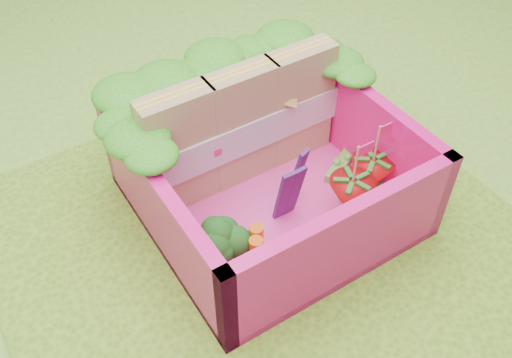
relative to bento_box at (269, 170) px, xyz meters
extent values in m
plane|color=#76B432|center=(-0.16, -0.25, -0.31)|extent=(14.00, 14.00, 0.00)
cube|color=#609822|center=(-0.16, -0.25, -0.29)|extent=(2.60, 2.60, 0.03)
cube|color=#FF41A9|center=(0.00, 0.00, -0.25)|extent=(1.30, 1.30, 0.05)
cube|color=#FF1585|center=(0.00, 0.61, 0.00)|extent=(1.30, 0.07, 0.55)
cube|color=#FF1585|center=(0.00, -0.61, 0.00)|extent=(1.30, 0.07, 0.55)
cube|color=#FF1585|center=(-0.61, 0.00, 0.00)|extent=(0.07, 1.30, 0.55)
cube|color=#FF1585|center=(0.61, 0.00, 0.00)|extent=(0.07, 1.30, 0.55)
ellipsoid|color=#2A7D16|center=(-0.50, 0.58, 0.33)|extent=(0.30, 0.30, 0.11)
ellipsoid|color=#2A7D16|center=(-0.39, 0.58, 0.33)|extent=(0.30, 0.30, 0.11)
ellipsoid|color=#2A7D16|center=(-0.28, 0.58, 0.33)|extent=(0.30, 0.30, 0.11)
ellipsoid|color=#2A7D16|center=(-0.17, 0.58, 0.33)|extent=(0.30, 0.30, 0.11)
ellipsoid|color=#2A7D16|center=(-0.06, 0.58, 0.33)|extent=(0.30, 0.30, 0.11)
ellipsoid|color=#2A7D16|center=(0.06, 0.58, 0.33)|extent=(0.30, 0.30, 0.11)
ellipsoid|color=#2A7D16|center=(0.17, 0.58, 0.33)|extent=(0.30, 0.30, 0.11)
ellipsoid|color=#2A7D16|center=(0.28, 0.58, 0.33)|extent=(0.30, 0.30, 0.11)
ellipsoid|color=#2A7D16|center=(0.39, 0.58, 0.33)|extent=(0.30, 0.30, 0.11)
ellipsoid|color=#2A7D16|center=(0.50, 0.58, 0.33)|extent=(0.30, 0.30, 0.11)
ellipsoid|color=#2A7D16|center=(-0.58, 0.10, 0.33)|extent=(0.27, 0.27, 0.10)
ellipsoid|color=#2A7D16|center=(-0.58, 0.24, 0.33)|extent=(0.27, 0.27, 0.10)
ellipsoid|color=#2A7D16|center=(-0.58, 0.38, 0.33)|extent=(0.27, 0.27, 0.10)
ellipsoid|color=#2A7D16|center=(0.58, 0.10, 0.33)|extent=(0.27, 0.27, 0.10)
ellipsoid|color=#2A7D16|center=(0.58, 0.24, 0.33)|extent=(0.27, 0.27, 0.10)
ellipsoid|color=#2A7D16|center=(0.58, 0.38, 0.33)|extent=(0.27, 0.27, 0.10)
cube|color=tan|center=(-0.37, 0.26, 0.12)|extent=(0.39, 0.15, 0.69)
cube|color=tan|center=(0.00, 0.26, 0.12)|extent=(0.39, 0.15, 0.69)
cube|color=tan|center=(0.37, 0.26, 0.12)|extent=(0.39, 0.15, 0.69)
cube|color=white|center=(0.00, 0.26, 0.08)|extent=(1.24, 0.18, 0.20)
cylinder|color=#679B4B|center=(-0.46, -0.27, -0.15)|extent=(0.12, 0.12, 0.15)
ellipsoid|color=#16551C|center=(-0.46, -0.27, -0.02)|extent=(0.31, 0.31, 0.12)
cylinder|color=orange|center=(-0.32, -0.37, -0.10)|extent=(0.07, 0.07, 0.24)
cylinder|color=orange|center=(-0.28, -0.31, -0.10)|extent=(0.07, 0.07, 0.25)
cube|color=#3D1753|center=(-0.02, -0.17, -0.04)|extent=(0.07, 0.02, 0.38)
cube|color=#3D1753|center=(0.05, -0.17, -0.04)|extent=(0.07, 0.03, 0.38)
cube|color=#3D1753|center=(0.12, -0.08, -0.04)|extent=(0.07, 0.04, 0.38)
cone|color=red|center=(0.30, -0.31, -0.11)|extent=(0.24, 0.24, 0.24)
cylinder|color=#D8B379|center=(0.30, -0.31, 0.13)|extent=(0.01, 0.01, 0.24)
cube|color=#F5287D|center=(0.35, -0.31, 0.21)|extent=(0.10, 0.01, 0.06)
cone|color=red|center=(0.50, -0.25, -0.11)|extent=(0.23, 0.23, 0.23)
cylinder|color=#D8B379|center=(0.50, -0.25, 0.13)|extent=(0.01, 0.01, 0.24)
cube|color=#F5287D|center=(0.55, -0.25, 0.21)|extent=(0.10, 0.01, 0.06)
cube|color=#58BE3B|center=(0.50, -0.01, -0.20)|extent=(0.32, 0.21, 0.05)
cube|color=#58BE3B|center=(0.50, -0.24, -0.20)|extent=(0.33, 0.13, 0.05)
cube|color=#58BE3B|center=(0.15, -0.40, -0.20)|extent=(0.30, 0.24, 0.05)
camera|label=1|loc=(-1.20, -1.77, 2.07)|focal=40.00mm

